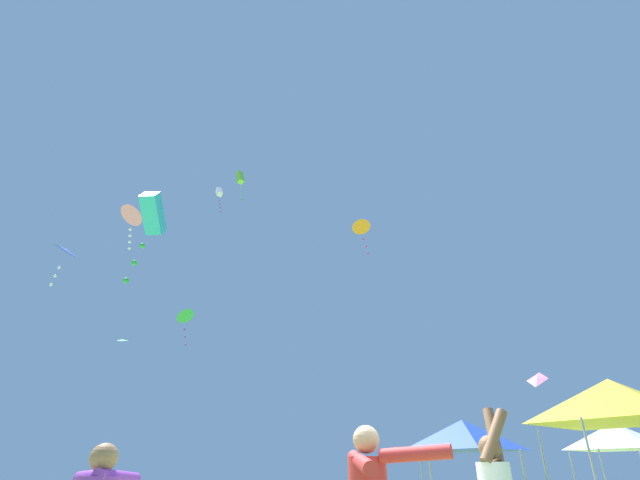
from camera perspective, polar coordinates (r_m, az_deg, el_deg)
canopy_tent_blue at (r=15.31m, az=17.37°, el=-22.10°), size 2.65×2.65×2.84m
canopy_tent_yellow at (r=14.70m, az=32.58°, el=-16.43°), size 3.40×3.40×3.64m
canopy_tent_white at (r=21.18m, az=32.85°, el=-19.76°), size 2.88×2.88×3.08m
kite_green_diamond at (r=36.37m, az=-23.26°, el=-11.31°), size 0.78×0.96×0.34m
kite_lime_box at (r=29.67m, az=-9.87°, el=7.58°), size 0.67×0.65×2.05m
kite_cyan_box at (r=14.05m, az=-20.09°, el=2.89°), size 0.72×1.19×2.71m
kite_pink_diamond at (r=35.03m, az=25.31°, el=-15.29°), size 1.52×1.59×0.95m
kite_pink_delta at (r=18.93m, az=-22.26°, el=2.79°), size 1.23×1.19×1.88m
kite_green_delta at (r=33.64m, az=-16.39°, el=-9.04°), size 1.51×1.59×2.48m
kite_blue_diamond at (r=23.13m, az=-29.01°, el=-1.27°), size 1.02×0.80×2.13m
kite_orange_delta at (r=30.99m, az=5.14°, el=1.61°), size 1.56×1.51×2.42m
kite_white_box at (r=44.28m, az=-12.39°, el=5.75°), size 0.97×1.08×2.67m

